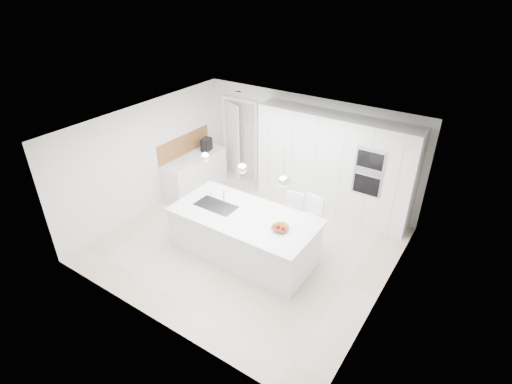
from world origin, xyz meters
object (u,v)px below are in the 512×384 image
Objects in this scene: espresso_machine at (206,144)px; bar_stool_right at (310,225)px; fruit_bowl at (280,228)px; bar_stool_left at (291,219)px; island_base at (243,236)px.

bar_stool_right is at bearing -29.08° from espresso_machine.
fruit_bowl is 3.90m from espresso_machine.
island_base is at bearing -134.84° from bar_stool_left.
bar_stool_left is (3.12, -1.12, -0.51)m from espresso_machine.
bar_stool_right is (1.02, 0.83, 0.16)m from island_base.
bar_stool_right is at bearing -13.48° from bar_stool_left.
espresso_machine is 3.76m from bar_stool_right.
espresso_machine is at bearing 149.37° from fruit_bowl.
fruit_bowl reaches higher than island_base.
island_base is 3.27m from espresso_machine.
bar_stool_right is (3.55, -1.15, -0.47)m from espresso_machine.
island_base is 9.41× the size of fruit_bowl.
island_base is at bearing 179.35° from fruit_bowl.
bar_stool_right is (0.43, -0.02, 0.03)m from bar_stool_left.
bar_stool_right reaches higher than bar_stool_left.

